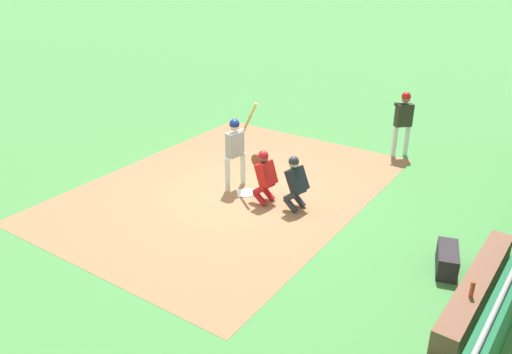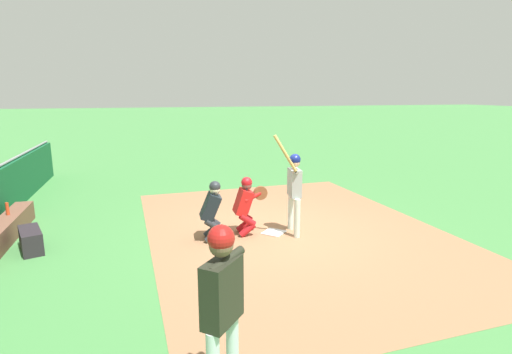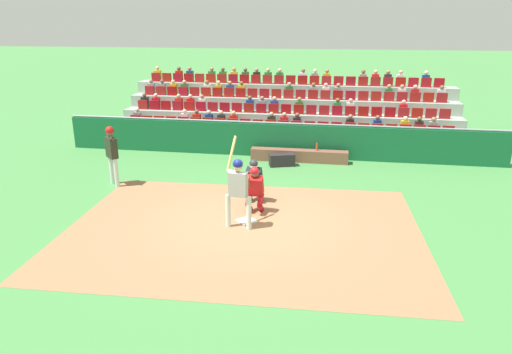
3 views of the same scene
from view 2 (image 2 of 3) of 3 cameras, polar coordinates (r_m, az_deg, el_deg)
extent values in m
plane|color=#438342|center=(9.03, 2.56, -7.95)|extent=(160.00, 160.00, 0.00)
cube|color=#9A6B49|center=(9.19, 5.55, -7.61)|extent=(8.95, 6.74, 0.01)
cube|color=white|center=(9.03, 2.56, -7.86)|extent=(0.62, 0.62, 0.02)
cylinder|color=silver|center=(9.17, 4.97, -4.88)|extent=(0.14, 0.14, 0.85)
cylinder|color=silver|center=(8.67, 5.86, -5.89)|extent=(0.14, 0.14, 0.85)
cube|color=#979A99|center=(8.73, 5.50, -0.82)|extent=(0.46, 0.27, 0.60)
sphere|color=tan|center=(8.65, 5.56, 2.09)|extent=(0.22, 0.22, 0.22)
sphere|color=navy|center=(8.64, 5.56, 2.49)|extent=(0.25, 0.25, 0.25)
cylinder|color=#979A99|center=(8.62, 5.46, 0.95)|extent=(0.48, 0.19, 0.14)
cylinder|color=#979A99|center=(8.45, 5.77, 0.73)|extent=(0.18, 0.16, 0.13)
cylinder|color=tan|center=(8.30, 4.19, 3.36)|extent=(0.19, 0.51, 0.79)
sphere|color=black|center=(8.39, 5.70, 0.82)|extent=(0.06, 0.06, 0.06)
cylinder|color=#B5161C|center=(9.06, -1.68, -6.86)|extent=(0.15, 0.39, 0.34)
cylinder|color=#B5161C|center=(8.99, -1.69, -5.53)|extent=(0.15, 0.39, 0.33)
cylinder|color=#B5161C|center=(8.76, -1.22, -7.52)|extent=(0.15, 0.39, 0.34)
cylinder|color=#B5161C|center=(8.69, -1.23, -6.15)|extent=(0.15, 0.39, 0.33)
cube|color=red|center=(8.72, -1.88, -3.56)|extent=(0.43, 0.41, 0.60)
cube|color=#B5161C|center=(8.75, -1.09, -3.51)|extent=(0.39, 0.21, 0.45)
sphere|color=brown|center=(8.65, -1.33, -1.16)|extent=(0.22, 0.22, 0.22)
cube|color=black|center=(8.65, -1.33, -1.16)|extent=(0.20, 0.11, 0.20)
sphere|color=#B5161C|center=(8.64, -1.33, -0.76)|extent=(0.24, 0.24, 0.24)
cylinder|color=brown|center=(8.64, 0.63, -2.29)|extent=(0.08, 0.30, 0.30)
cylinder|color=red|center=(8.59, -0.45, -2.85)|extent=(0.14, 0.40, 0.22)
cylinder|color=#272B30|center=(8.78, -6.28, -7.55)|extent=(0.16, 0.39, 0.34)
cylinder|color=#272B30|center=(8.71, -6.32, -6.19)|extent=(0.16, 0.39, 0.33)
cylinder|color=#272B30|center=(8.48, -6.05, -8.26)|extent=(0.16, 0.39, 0.34)
cylinder|color=#272B30|center=(8.41, -6.08, -6.85)|extent=(0.16, 0.39, 0.33)
cube|color=black|center=(8.45, -6.54, -4.21)|extent=(0.45, 0.46, 0.60)
cube|color=#272B30|center=(8.46, -5.73, -4.17)|extent=(0.39, 0.25, 0.44)
sphere|color=beige|center=(8.37, -5.86, -1.78)|extent=(0.22, 0.22, 0.22)
cube|color=black|center=(8.37, -5.86, -1.78)|extent=(0.20, 0.13, 0.20)
sphere|color=#272B30|center=(8.35, -5.87, -1.38)|extent=(0.24, 0.24, 0.24)
cube|color=brown|center=(9.84, -32.41, -6.83)|extent=(3.55, 0.40, 0.44)
cylinder|color=#D84320|center=(10.33, -31.87, -3.86)|extent=(0.07, 0.07, 0.28)
cube|color=#282127|center=(9.15, -29.38, -7.82)|extent=(0.96, 0.62, 0.44)
cylinder|color=silver|center=(4.51, -3.36, -23.64)|extent=(0.18, 0.18, 0.90)
cube|color=#282B1E|center=(3.97, -4.86, -15.98)|extent=(0.50, 0.48, 0.63)
sphere|color=brown|center=(3.77, -4.99, -9.61)|extent=(0.23, 0.23, 0.23)
sphere|color=red|center=(3.75, -5.00, -8.70)|extent=(0.26, 0.26, 0.26)
cylinder|color=#282B1E|center=(3.87, -4.20, -11.77)|extent=(0.40, 0.43, 0.14)
cylinder|color=#282B1E|center=(4.02, -2.83, -10.82)|extent=(0.14, 0.18, 0.13)
camera|label=1|loc=(17.39, -30.70, 18.04)|focal=35.20mm
camera|label=3|loc=(16.87, 38.58, 15.57)|focal=32.35mm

